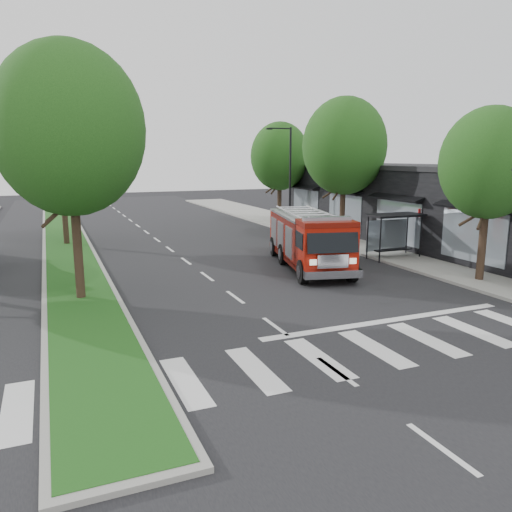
% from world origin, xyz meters
% --- Properties ---
extents(ground, '(140.00, 140.00, 0.00)m').
position_xyz_m(ground, '(0.00, 0.00, 0.00)').
color(ground, black).
rests_on(ground, ground).
extents(sidewalk_right, '(5.00, 80.00, 0.15)m').
position_xyz_m(sidewalk_right, '(12.50, 10.00, 0.07)').
color(sidewalk_right, gray).
rests_on(sidewalk_right, ground).
extents(median, '(3.00, 50.00, 0.15)m').
position_xyz_m(median, '(-6.00, 18.00, 0.08)').
color(median, gray).
rests_on(median, ground).
extents(storefront_row, '(8.00, 30.00, 5.00)m').
position_xyz_m(storefront_row, '(17.00, 10.00, 2.50)').
color(storefront_row, black).
rests_on(storefront_row, ground).
extents(bus_shelter, '(3.20, 1.60, 2.61)m').
position_xyz_m(bus_shelter, '(11.20, 8.15, 2.04)').
color(bus_shelter, black).
rests_on(bus_shelter, ground).
extents(tree_right_near, '(4.40, 4.40, 8.05)m').
position_xyz_m(tree_right_near, '(11.50, 2.00, 5.51)').
color(tree_right_near, black).
rests_on(tree_right_near, ground).
extents(tree_right_mid, '(5.60, 5.60, 9.72)m').
position_xyz_m(tree_right_mid, '(11.50, 14.00, 6.49)').
color(tree_right_mid, black).
rests_on(tree_right_mid, ground).
extents(tree_right_far, '(5.00, 5.00, 8.73)m').
position_xyz_m(tree_right_far, '(11.50, 24.00, 5.84)').
color(tree_right_far, black).
rests_on(tree_right_far, ground).
extents(tree_median_near, '(5.80, 5.80, 10.16)m').
position_xyz_m(tree_median_near, '(-6.00, 6.00, 6.81)').
color(tree_median_near, black).
rests_on(tree_median_near, ground).
extents(tree_median_far, '(5.60, 5.60, 9.72)m').
position_xyz_m(tree_median_far, '(-6.00, 20.00, 6.49)').
color(tree_median_far, black).
rests_on(tree_median_far, ground).
extents(streetlight_right_far, '(2.11, 0.20, 8.00)m').
position_xyz_m(streetlight_right_far, '(10.35, 20.00, 4.48)').
color(streetlight_right_far, black).
rests_on(streetlight_right_far, ground).
extents(fire_engine, '(4.65, 9.25, 3.08)m').
position_xyz_m(fire_engine, '(5.65, 7.99, 1.48)').
color(fire_engine, '#5D0C05').
rests_on(fire_engine, ground).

